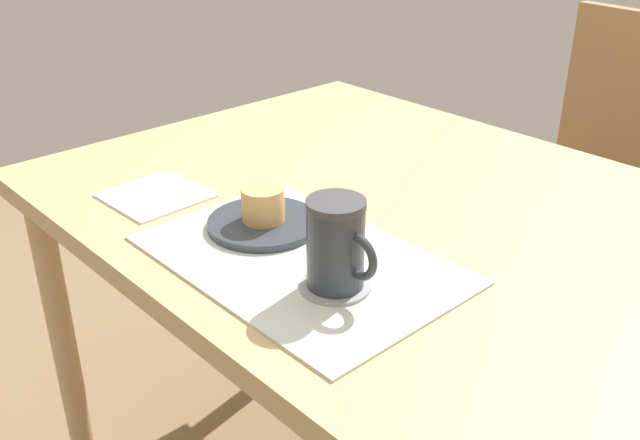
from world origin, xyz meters
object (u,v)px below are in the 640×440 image
(dining_table, at_px, (390,241))
(wooden_chair, at_px, (594,187))
(coffee_mug, at_px, (337,244))
(pastry_plate, at_px, (264,223))
(pastry, at_px, (263,204))

(dining_table, relative_size, wooden_chair, 1.30)
(wooden_chair, xyz_separation_m, coffee_mug, (0.16, -1.05, 0.29))
(pastry_plate, bearing_deg, dining_table, 72.99)
(coffee_mug, bearing_deg, dining_table, 117.76)
(wooden_chair, distance_m, coffee_mug, 1.10)
(pastry_plate, relative_size, pastry, 2.63)
(dining_table, distance_m, pastry_plate, 0.24)
(pastry, bearing_deg, coffee_mug, -11.26)
(wooden_chair, relative_size, pastry, 13.87)
(coffee_mug, bearing_deg, wooden_chair, 98.80)
(pastry_plate, distance_m, pastry, 0.03)
(dining_table, relative_size, pastry, 18.04)
(dining_table, height_order, pastry, pastry)
(wooden_chair, height_order, pastry_plate, wooden_chair)
(wooden_chair, height_order, pastry, wooden_chair)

